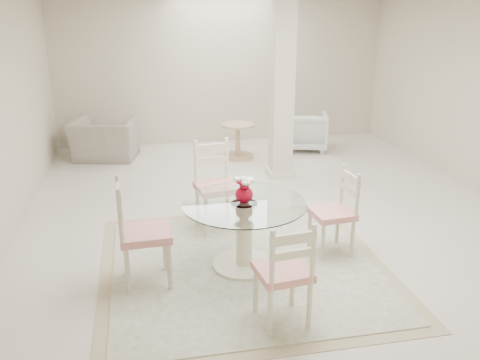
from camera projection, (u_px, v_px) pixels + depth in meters
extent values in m
plane|color=silver|center=(269.00, 210.00, 6.45)|extent=(7.00, 7.00, 0.00)
cube|color=beige|center=(223.00, 69.00, 9.24)|extent=(6.00, 0.02, 2.70)
cube|color=beige|center=(436.00, 224.00, 2.76)|extent=(6.00, 0.02, 2.70)
cube|color=beige|center=(1.00, 115.00, 5.44)|extent=(0.02, 7.00, 2.70)
cube|color=beige|center=(282.00, 86.00, 7.30)|extent=(0.30, 0.30, 2.70)
cube|color=tan|center=(244.00, 267.00, 5.06)|extent=(2.80, 2.80, 0.01)
cube|color=beige|center=(244.00, 266.00, 5.06)|extent=(2.56, 2.56, 0.01)
cylinder|color=#FCF4CF|center=(244.00, 265.00, 5.05)|extent=(0.62, 0.62, 0.05)
cylinder|color=#FCF4CF|center=(244.00, 234.00, 4.94)|extent=(0.16, 0.16, 0.64)
cylinder|color=#FCF4CF|center=(244.00, 205.00, 4.84)|extent=(0.26, 0.26, 0.03)
cylinder|color=white|center=(244.00, 203.00, 4.83)|extent=(1.19, 1.19, 0.01)
ellipsoid|color=#AE0520|center=(244.00, 195.00, 4.80)|extent=(0.17, 0.17, 0.16)
cylinder|color=#AE0520|center=(244.00, 185.00, 4.77)|extent=(0.09, 0.09, 0.05)
cylinder|color=#AE0520|center=(244.00, 181.00, 4.76)|extent=(0.15, 0.15, 0.02)
ellipsoid|color=white|center=(244.00, 179.00, 4.75)|extent=(0.10, 0.10, 0.04)
ellipsoid|color=white|center=(249.00, 180.00, 4.78)|extent=(0.10, 0.10, 0.04)
ellipsoid|color=white|center=(239.00, 179.00, 4.77)|extent=(0.10, 0.10, 0.04)
ellipsoid|color=white|center=(246.00, 183.00, 4.71)|extent=(0.10, 0.10, 0.04)
ellipsoid|color=white|center=(249.00, 181.00, 4.73)|extent=(0.10, 0.10, 0.04)
cylinder|color=beige|center=(309.00, 230.00, 5.38)|extent=(0.04, 0.04, 0.42)
cylinder|color=beige|center=(323.00, 244.00, 5.08)|extent=(0.04, 0.04, 0.42)
cylinder|color=beige|center=(337.00, 227.00, 5.47)|extent=(0.04, 0.04, 0.42)
cylinder|color=beige|center=(352.00, 239.00, 5.17)|extent=(0.04, 0.04, 0.42)
cube|color=red|center=(332.00, 213.00, 5.19)|extent=(0.44, 0.44, 0.06)
cube|color=beige|center=(350.00, 184.00, 5.14)|extent=(0.07, 0.37, 0.49)
cylinder|color=#F7F0CB|center=(206.00, 218.00, 5.61)|extent=(0.05, 0.05, 0.47)
cylinder|color=#F7F0CB|center=(238.00, 214.00, 5.73)|extent=(0.05, 0.05, 0.47)
cylinder|color=#F7F0CB|center=(198.00, 206.00, 5.94)|extent=(0.05, 0.05, 0.47)
cylinder|color=#F7F0CB|center=(228.00, 202.00, 6.05)|extent=(0.05, 0.05, 0.47)
cube|color=red|center=(217.00, 188.00, 5.74)|extent=(0.51, 0.51, 0.07)
cube|color=#F7F0CB|center=(211.00, 154.00, 5.81)|extent=(0.41, 0.10, 0.55)
cylinder|color=beige|center=(169.00, 267.00, 4.57)|extent=(0.05, 0.05, 0.47)
cylinder|color=beige|center=(165.00, 249.00, 4.91)|extent=(0.05, 0.05, 0.47)
cylinder|color=beige|center=(128.00, 272.00, 4.48)|extent=(0.05, 0.05, 0.47)
cylinder|color=beige|center=(126.00, 253.00, 4.82)|extent=(0.05, 0.05, 0.47)
cube|color=#B21319|center=(145.00, 233.00, 4.61)|extent=(0.47, 0.47, 0.07)
cube|color=beige|center=(119.00, 200.00, 4.45)|extent=(0.06, 0.41, 0.56)
cylinder|color=beige|center=(292.00, 284.00, 4.34)|extent=(0.04, 0.04, 0.43)
cylinder|color=beige|center=(256.00, 291.00, 4.24)|extent=(0.04, 0.04, 0.43)
cylinder|color=beige|center=(309.00, 305.00, 4.04)|extent=(0.04, 0.04, 0.43)
cylinder|color=beige|center=(270.00, 313.00, 3.94)|extent=(0.04, 0.04, 0.43)
cube|color=red|center=(283.00, 271.00, 4.06)|extent=(0.45, 0.45, 0.06)
cube|color=beige|center=(293.00, 246.00, 3.79)|extent=(0.37, 0.08, 0.50)
imported|color=gray|center=(105.00, 139.00, 8.47)|extent=(1.20, 1.10, 0.67)
imported|color=silver|center=(306.00, 131.00, 9.02)|extent=(0.87, 0.89, 0.66)
cylinder|color=tan|center=(238.00, 156.00, 8.65)|extent=(0.53, 0.53, 0.04)
cylinder|color=tan|center=(238.00, 141.00, 8.56)|extent=(0.08, 0.08, 0.51)
cylinder|color=tan|center=(238.00, 125.00, 8.47)|extent=(0.55, 0.55, 0.03)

